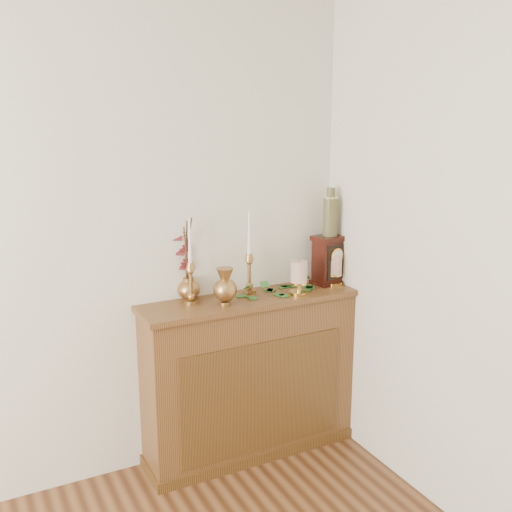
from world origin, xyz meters
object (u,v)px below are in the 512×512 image
candlestick_center (249,267)px  ginger_jar (185,262)px  candlestick_left (191,276)px  mantel_clock (329,260)px  bud_vase (225,287)px  ceramic_vase (330,214)px

candlestick_center → ginger_jar: 0.36m
candlestick_left → mantel_clock: candlestick_left is taller
bud_vase → ceramic_vase: bearing=8.2°
ginger_jar → candlestick_left: bearing=-93.7°
bud_vase → candlestick_center: bearing=33.8°
ginger_jar → mantel_clock: size_ratio=1.59×
candlestick_left → mantel_clock: bearing=-0.6°
ginger_jar → ceramic_vase: bearing=-7.3°
candlestick_left → candlestick_center: candlestick_center is taller
ginger_jar → ceramic_vase: 0.88m
candlestick_left → candlestick_center: 0.36m
candlestick_center → candlestick_left: bearing=-174.9°
candlestick_center → mantel_clock: candlestick_center is taller
candlestick_left → ceramic_vase: size_ratio=1.65×
ginger_jar → ceramic_vase: ceramic_vase is taller
candlestick_left → candlestick_center: (0.36, 0.03, 0.00)m
ginger_jar → bud_vase: bearing=-56.6°
mantel_clock → ceramic_vase: bearing=90.0°
mantel_clock → ceramic_vase: 0.27m
candlestick_center → mantel_clock: bearing=-4.6°
bud_vase → ginger_jar: (-0.14, 0.21, 0.11)m
mantel_clock → bud_vase: bearing=178.1°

